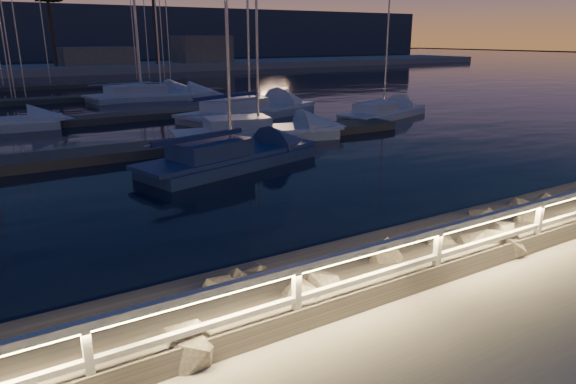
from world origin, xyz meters
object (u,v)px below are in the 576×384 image
object	(u,v)px
sailboat_b	(227,157)
sailboat_c	(254,131)
sailboat_h	(247,111)
sailboat_k	(159,94)
guard_rail	(507,223)
sailboat_l	(139,94)
sailboat_d	(382,112)

from	to	relation	value
sailboat_b	sailboat_c	bearing A→B (deg)	36.01
sailboat_b	sailboat_h	distance (m)	12.73
sailboat_h	sailboat_k	bearing A→B (deg)	78.18
guard_rail	sailboat_k	size ratio (longest dim) A/B	3.10
sailboat_c	sailboat_h	world-z (taller)	sailboat_h
sailboat_l	sailboat_k	bearing A→B (deg)	-46.18
sailboat_b	sailboat_d	size ratio (longest dim) A/B	1.05
guard_rail	sailboat_b	xyz separation A→B (m)	(-0.55, 11.94, -0.93)
sailboat_d	sailboat_h	xyz separation A→B (m)	(-7.32, 4.31, 0.08)
sailboat_h	sailboat_l	size ratio (longest dim) A/B	1.12
guard_rail	sailboat_d	size ratio (longest dim) A/B	3.45
sailboat_l	guard_rail	bearing A→B (deg)	-105.84
sailboat_b	sailboat_c	size ratio (longest dim) A/B	0.95
guard_rail	sailboat_l	world-z (taller)	sailboat_l
sailboat_b	sailboat_h	size ratio (longest dim) A/B	0.78
sailboat_k	sailboat_h	bearing A→B (deg)	-71.55
sailboat_d	sailboat_c	bearing A→B (deg)	173.55
sailboat_b	sailboat_h	world-z (taller)	sailboat_h
sailboat_c	sailboat_d	xyz separation A→B (m)	(10.27, 2.24, -0.04)
guard_rail	sailboat_k	bearing A→B (deg)	83.03
guard_rail	sailboat_c	distance (m)	16.65
sailboat_k	sailboat_l	size ratio (longest dim) A/B	0.93
sailboat_b	sailboat_l	bearing A→B (deg)	66.26
guard_rail	sailboat_c	world-z (taller)	sailboat_c
sailboat_l	sailboat_h	bearing A→B (deg)	-88.89
sailboat_k	guard_rail	bearing A→B (deg)	-85.81
sailboat_c	sailboat_k	world-z (taller)	sailboat_k
sailboat_b	sailboat_l	xyz separation A→B (m)	(3.58, 24.38, -0.00)
sailboat_d	sailboat_k	size ratio (longest dim) A/B	0.90
sailboat_d	sailboat_h	distance (m)	8.49
guard_rail	sailboat_b	bearing A→B (deg)	92.63
sailboat_h	sailboat_l	world-z (taller)	sailboat_h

